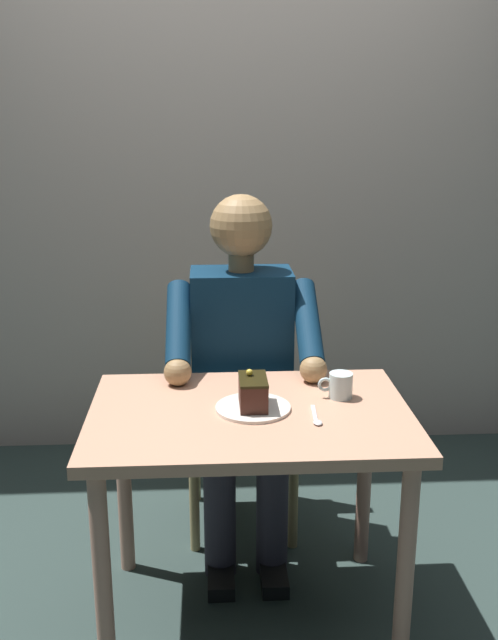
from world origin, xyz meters
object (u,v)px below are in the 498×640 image
(cake_slice, at_px, (253,392))
(dining_table, at_px, (250,441))
(coffee_cup, at_px, (340,385))
(dessert_spoon, at_px, (316,418))
(chair, at_px, (240,395))
(seated_person, at_px, (243,368))

(cake_slice, bearing_deg, dining_table, 43.77)
(coffee_cup, relative_size, dessert_spoon, 0.75)
(coffee_cup, bearing_deg, dining_table, 16.95)
(chair, bearing_deg, seated_person, 90.00)
(coffee_cup, bearing_deg, dessert_spoon, 58.89)
(dining_table, distance_m, dessert_spoon, 0.22)
(dining_table, distance_m, chair, 0.63)
(cake_slice, xyz_separation_m, dessert_spoon, (-0.18, 0.08, -0.05))
(chair, bearing_deg, dining_table, 90.00)
(seated_person, xyz_separation_m, cake_slice, (-0.01, 0.44, 0.09))
(chair, bearing_deg, coffee_cup, 117.91)
(dining_table, distance_m, seated_person, 0.46)
(dining_table, distance_m, cake_slice, 0.15)
(dining_table, relative_size, cake_slice, 6.90)
(cake_slice, xyz_separation_m, coffee_cup, (-0.27, -0.08, -0.01))
(dining_table, height_order, seated_person, seated_person)
(chair, height_order, seated_person, seated_person)
(seated_person, relative_size, dessert_spoon, 8.95)
(seated_person, bearing_deg, dining_table, 90.00)
(dining_table, height_order, chair, chair)
(dining_table, xyz_separation_m, dessert_spoon, (-0.19, 0.07, 0.10))
(seated_person, xyz_separation_m, dessert_spoon, (-0.19, 0.52, 0.03))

